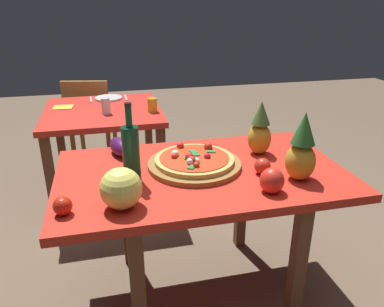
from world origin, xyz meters
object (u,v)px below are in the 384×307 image
tomato_beside_pepper (298,152)px  fork_utensil (91,100)px  pizza (194,159)px  knife_utensil (126,98)px  drinking_glass_water (106,106)px  pizza_board (194,164)px  pineapple_left (302,150)px  background_table (104,124)px  tomato_by_bottle (63,206)px  eggplant (120,147)px  dinner_plate (109,98)px  drinking_glass_juice (152,105)px  melon (121,188)px  napkin_folded (63,107)px  display_table (201,187)px  tomato_near_board (262,166)px  pineapple_right (260,131)px  wine_bottle (131,153)px  bell_pepper (272,181)px

tomato_beside_pepper → fork_utensil: bearing=125.5°
pizza → knife_utensil: (-0.23, 1.45, -0.04)m
drinking_glass_water → fork_utensil: bearing=105.1°
pizza_board → pineapple_left: bearing=-28.7°
background_table → tomato_by_bottle: bearing=-96.3°
background_table → pizza: bearing=-69.8°
eggplant → dinner_plate: size_ratio=0.91×
eggplant → drinking_glass_juice: bearing=70.6°
drinking_glass_water → dinner_plate: 0.43m
tomato_beside_pepper → dinner_plate: tomato_beside_pepper is taller
pizza_board → melon: melon is taller
napkin_folded → eggplant: bearing=-70.2°
background_table → pizza_board: pizza_board is taller
pizza → fork_utensil: 1.54m
display_table → dinner_plate: size_ratio=6.20×
display_table → drinking_glass_juice: bearing=95.1°
tomato_by_bottle → dinner_plate: (0.22, 1.76, -0.03)m
melon → tomato_near_board: melon is taller
pineapple_right → knife_utensil: pineapple_right is taller
dinner_plate → drinking_glass_juice: bearing=-55.9°
pizza_board → drinking_glass_juice: bearing=94.0°
melon → eggplant: bearing=87.4°
background_table → dinner_plate: dinner_plate is taller
tomato_beside_pepper → wine_bottle: bearing=-175.7°
pizza_board → dinner_plate: (-0.37, 1.45, -0.00)m
wine_bottle → drinking_glass_juice: size_ratio=3.64×
tomato_near_board → napkin_folded: size_ratio=0.55×
pizza_board → drinking_glass_juice: (-0.07, 1.01, 0.04)m
display_table → pizza_board: pizza_board is taller
pineapple_right → drinking_glass_juice: pineapple_right is taller
pineapple_right → napkin_folded: bearing=132.7°
background_table → napkin_folded: bearing=158.7°
pizza_board → pizza: bearing=147.1°
pineapple_right → drinking_glass_juice: 1.02m
background_table → pineapple_right: 1.35m
pineapple_left → napkin_folded: 1.90m
background_table → eggplant: size_ratio=4.35×
melon → dinner_plate: 1.76m
eggplant → fork_utensil: size_ratio=1.11×
pineapple_right → drinking_glass_water: bearing=129.3°
bell_pepper → drinking_glass_water: size_ratio=1.00×
melon → pizza_board: bearing=39.7°
eggplant → pizza_board: bearing=-34.4°
background_table → napkin_folded: size_ratio=6.21×
pineapple_left → napkin_folded: bearing=127.3°
bell_pepper → tomato_beside_pepper: bearing=46.4°
bell_pepper → background_table: bearing=114.9°
pizza_board → tomato_by_bottle: bearing=-152.5°
tomato_beside_pepper → tomato_near_board: tomato_near_board is taller
melon → fork_utensil: (-0.15, 1.76, -0.08)m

